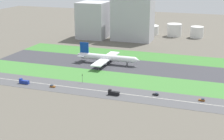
{
  "coord_description": "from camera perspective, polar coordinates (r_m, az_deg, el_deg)",
  "views": [
    {
      "loc": [
        82.26,
        -303.1,
        93.08
      ],
      "look_at": [
        -11.37,
        -36.5,
        6.0
      ],
      "focal_mm": 54.78,
      "sensor_mm": 36.0,
      "label": 1
    }
  ],
  "objects": [
    {
      "name": "ground_plane",
      "position": [
        327.56,
        4.0,
        0.58
      ],
      "size": [
        800.0,
        800.0,
        0.0
      ],
      "primitive_type": "plane",
      "color": "#5B564C"
    },
    {
      "name": "grass_median_north",
      "position": [
        365.82,
        5.72,
        2.31
      ],
      "size": [
        280.0,
        36.0,
        0.1
      ],
      "primitive_type": "cube",
      "color": "#3D7A33",
      "rests_on": "ground_plane"
    },
    {
      "name": "car_1",
      "position": [
        252.92,
        14.79,
        -4.84
      ],
      "size": [
        4.4,
        1.8,
        2.0
      ],
      "color": "brown",
      "rests_on": "highway"
    },
    {
      "name": "grass_median_south",
      "position": [
        290.03,
        1.83,
        -1.59
      ],
      "size": [
        280.0,
        36.0,
        0.1
      ],
      "primitive_type": "cube",
      "color": "#427F38",
      "rests_on": "ground_plane"
    },
    {
      "name": "terminal_building",
      "position": [
        456.59,
        -3.09,
        8.34
      ],
      "size": [
        36.91,
        39.51,
        47.09
      ],
      "primitive_type": "cube",
      "color": "#B2B2B7",
      "rests_on": "ground_plane"
    },
    {
      "name": "highway_centerline",
      "position": [
        261.45,
        -0.3,
        -3.7
      ],
      "size": [
        266.0,
        0.5,
        0.01
      ],
      "primitive_type": "cube",
      "color": "silver",
      "rests_on": "highway"
    },
    {
      "name": "truck_1",
      "position": [
        255.13,
        0.25,
        -3.87
      ],
      "size": [
        8.4,
        2.5,
        4.0
      ],
      "rotation": [
        0.0,
        0.0,
        3.14
      ],
      "color": "black",
      "rests_on": "highway"
    },
    {
      "name": "highway",
      "position": [
        261.47,
        -0.3,
        -3.71
      ],
      "size": [
        280.0,
        28.0,
        0.1
      ],
      "primitive_type": "cube",
      "color": "#4C4C4F",
      "rests_on": "ground_plane"
    },
    {
      "name": "fuel_tank_east",
      "position": [
        471.86,
        13.98,
        6.16
      ],
      "size": [
        17.25,
        17.25,
        14.83
      ],
      "primitive_type": "cylinder",
      "color": "silver",
      "rests_on": "ground_plane"
    },
    {
      "name": "car_2",
      "position": [
        275.45,
        -9.92,
        -2.69
      ],
      "size": [
        4.4,
        1.8,
        2.0
      ],
      "rotation": [
        0.0,
        0.0,
        3.14
      ],
      "color": "brown",
      "rests_on": "highway"
    },
    {
      "name": "traffic_light",
      "position": [
        281.7,
        -4.98,
        -1.31
      ],
      "size": [
        0.36,
        0.5,
        7.2
      ],
      "color": "#4C4C51",
      "rests_on": "highway"
    },
    {
      "name": "car_0",
      "position": [
        257.02,
        7.33,
        -4.03
      ],
      "size": [
        4.4,
        1.8,
        2.0
      ],
      "color": "black",
      "rests_on": "highway"
    },
    {
      "name": "fuel_tank_centre",
      "position": [
        475.32,
        10.35,
        6.59
      ],
      "size": [
        19.72,
        19.72,
        16.89
      ],
      "primitive_type": "cylinder",
      "color": "silver",
      "rests_on": "ground_plane"
    },
    {
      "name": "runway",
      "position": [
        327.55,
        4.0,
        0.59
      ],
      "size": [
        280.0,
        46.0,
        0.1
      ],
      "primitive_type": "cube",
      "color": "#38383D",
      "rests_on": "ground_plane"
    },
    {
      "name": "truck_0",
      "position": [
        288.45,
        -14.49,
        -1.91
      ],
      "size": [
        8.4,
        2.5,
        4.0
      ],
      "rotation": [
        0.0,
        0.0,
        3.14
      ],
      "color": "navy",
      "rests_on": "highway"
    },
    {
      "name": "fuel_tank_west",
      "position": [
        482.1,
        6.3,
        6.66
      ],
      "size": [
        25.02,
        25.02,
        12.68
      ],
      "primitive_type": "cylinder",
      "color": "silver",
      "rests_on": "ground_plane"
    },
    {
      "name": "airliner",
      "position": [
        334.72,
        -0.96,
        2.09
      ],
      "size": [
        65.0,
        56.0,
        19.7
      ],
      "color": "white",
      "rests_on": "runway"
    },
    {
      "name": "hangar_building",
      "position": [
        438.7,
        3.45,
        8.42
      ],
      "size": [
        50.92,
        28.35,
        53.75
      ],
      "primitive_type": "cube",
      "color": "#B2B2B7",
      "rests_on": "ground_plane"
    }
  ]
}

